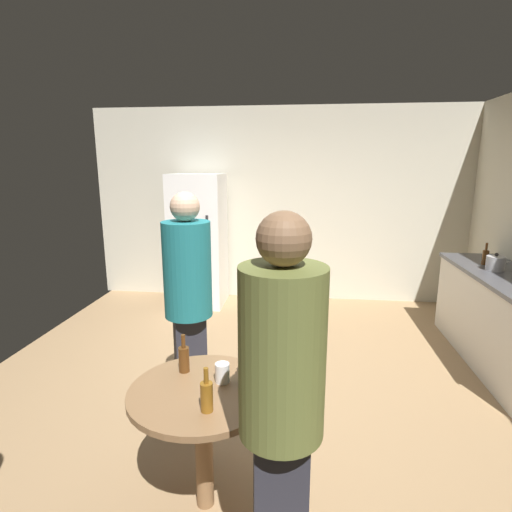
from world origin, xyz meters
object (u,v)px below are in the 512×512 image
beer_bottle_brown (184,358)px  person_in_teal_shirt (188,293)px  foreground_table (203,406)px  person_in_olive_shirt (281,394)px  beer_bottle_on_counter (485,257)px  refrigerator (198,240)px  beer_bottle_amber (207,395)px  plastic_cup_white (222,373)px  kettle (496,263)px  beer_bottle_green (244,368)px

beer_bottle_brown → person_in_teal_shirt: bearing=102.8°
foreground_table → person_in_olive_shirt: (0.45, -0.49, 0.40)m
beer_bottle_on_counter → person_in_teal_shirt: person_in_teal_shirt is taller
beer_bottle_on_counter → beer_bottle_brown: size_ratio=1.00×
refrigerator → person_in_teal_shirt: bearing=-77.0°
beer_bottle_amber → foreground_table: bearing=110.9°
refrigerator → person_in_teal_shirt: size_ratio=1.03×
refrigerator → plastic_cup_white: 3.48m
foreground_table → beer_bottle_brown: bearing=130.5°
person_in_teal_shirt → beer_bottle_amber: bearing=-4.3°
kettle → beer_bottle_brown: size_ratio=1.06×
beer_bottle_on_counter → beer_bottle_amber: beer_bottle_on_counter is taller
beer_bottle_on_counter → beer_bottle_green: 3.20m
kettle → beer_bottle_amber: size_ratio=1.06×
beer_bottle_amber → beer_bottle_brown: 0.43m
kettle → beer_bottle_amber: kettle is taller
beer_bottle_on_counter → beer_bottle_amber: (-2.34, -2.61, -0.17)m
foreground_table → person_in_olive_shirt: bearing=-47.5°
beer_bottle_green → plastic_cup_white: beer_bottle_green is taller
refrigerator → person_in_teal_shirt: 2.74m
person_in_olive_shirt → plastic_cup_white: bearing=23.3°
kettle → foreground_table: kettle is taller
beer_bottle_amber → beer_bottle_brown: bearing=121.2°
beer_bottle_brown → plastic_cup_white: bearing=-20.3°
beer_bottle_amber → person_in_teal_shirt: 1.03m
kettle → person_in_teal_shirt: size_ratio=0.14×
kettle → beer_bottle_green: (-2.20, -2.08, -0.15)m
person_in_teal_shirt → person_in_olive_shirt: person_in_olive_shirt is taller
beer_bottle_on_counter → beer_bottle_brown: bearing=-138.8°
kettle → beer_bottle_on_counter: 0.24m
person_in_teal_shirt → person_in_olive_shirt: (0.73, -1.25, 0.01)m
beer_bottle_amber → plastic_cup_white: (0.02, 0.28, -0.03)m
foreground_table → person_in_olive_shirt: person_in_olive_shirt is taller
kettle → plastic_cup_white: (-2.32, -2.10, -0.18)m
kettle → beer_bottle_on_counter: size_ratio=1.06×
beer_bottle_on_counter → person_in_olive_shirt: (-1.96, -2.91, 0.05)m
foreground_table → person_in_olive_shirt: size_ratio=0.45×
plastic_cup_white → person_in_olive_shirt: bearing=-58.3°
refrigerator → plastic_cup_white: size_ratio=16.36×
person_in_teal_shirt → person_in_olive_shirt: size_ratio=0.99×
beer_bottle_brown → person_in_teal_shirt: (-0.13, 0.58, 0.20)m
foreground_table → kettle: bearing=42.1°
plastic_cup_white → person_in_olive_shirt: 0.72m
foreground_table → plastic_cup_white: plastic_cup_white is taller
beer_bottle_on_counter → beer_bottle_green: size_ratio=1.00×
foreground_table → refrigerator: bearing=104.7°
foreground_table → beer_bottle_brown: size_ratio=3.48×
beer_bottle_green → plastic_cup_white: (-0.12, -0.02, -0.03)m
beer_bottle_green → plastic_cup_white: 0.12m
beer_bottle_amber → beer_bottle_green: bearing=64.2°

